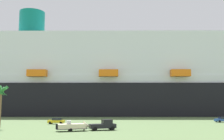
# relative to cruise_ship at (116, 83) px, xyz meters

# --- Properties ---
(ground_plane) EXTENTS (600.00, 600.00, 0.00)m
(ground_plane) POSITION_rel_cruise_ship_xyz_m (-12.26, -31.97, -15.32)
(ground_plane) COLOR #567042
(cruise_ship) EXTENTS (303.33, 57.05, 58.32)m
(cruise_ship) POSITION_rel_cruise_ship_xyz_m (0.00, 0.00, 0.00)
(cruise_ship) COLOR black
(cruise_ship) RESTS_ON ground_plane
(pickup_truck) EXTENTS (5.92, 3.31, 2.20)m
(pickup_truck) POSITION_rel_cruise_ship_xyz_m (-8.77, -70.28, -14.28)
(pickup_truck) COLOR black
(pickup_truck) RESTS_ON ground_plane
(small_boat_on_trailer) EXTENTS (7.65, 3.53, 2.15)m
(small_boat_on_trailer) POSITION_rel_cruise_ship_xyz_m (-14.70, -71.74, -14.36)
(small_boat_on_trailer) COLOR #595960
(small_boat_on_trailer) RESTS_ON ground_plane
(palm_tree) EXTENTS (3.49, 3.49, 9.73)m
(palm_tree) POSITION_rel_cruise_ship_xyz_m (-32.41, -63.68, -7.55)
(palm_tree) COLOR brown
(palm_tree) RESTS_ON ground_plane
(parked_car_yellow_taxi) EXTENTS (4.68, 2.39, 1.58)m
(parked_car_yellow_taxi) POSITION_rel_cruise_ship_xyz_m (-20.90, -52.70, -14.49)
(parked_car_yellow_taxi) COLOR yellow
(parked_car_yellow_taxi) RESTS_ON ground_plane
(parked_car_blue_suv) EXTENTS (4.85, 2.33, 1.58)m
(parked_car_blue_suv) POSITION_rel_cruise_ship_xyz_m (27.72, -49.89, -14.49)
(parked_car_blue_suv) COLOR #264C99
(parked_car_blue_suv) RESTS_ON ground_plane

